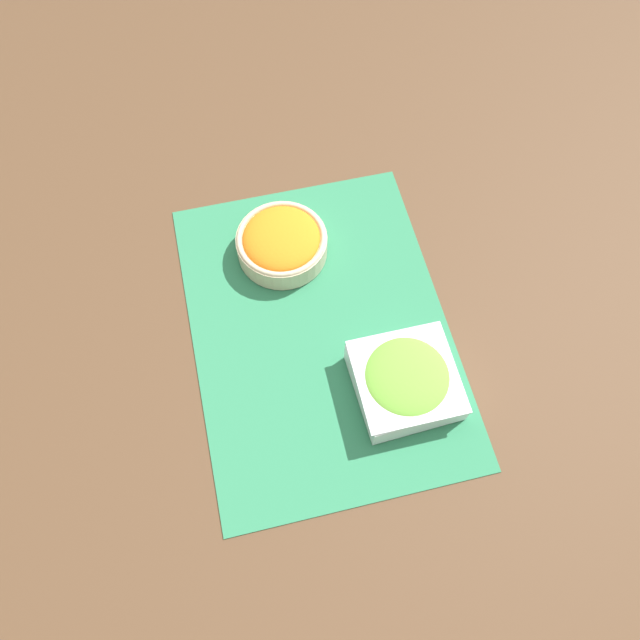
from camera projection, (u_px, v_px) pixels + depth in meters
ground_plane at (320, 329)px, 1.00m from camera, size 3.00×3.00×0.00m
placemat at (320, 329)px, 1.00m from camera, size 0.56×0.40×0.00m
lettuce_bowl at (406, 380)px, 0.92m from camera, size 0.15×0.15×0.06m
carrot_bowl at (282, 242)px, 1.04m from camera, size 0.15×0.15×0.06m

